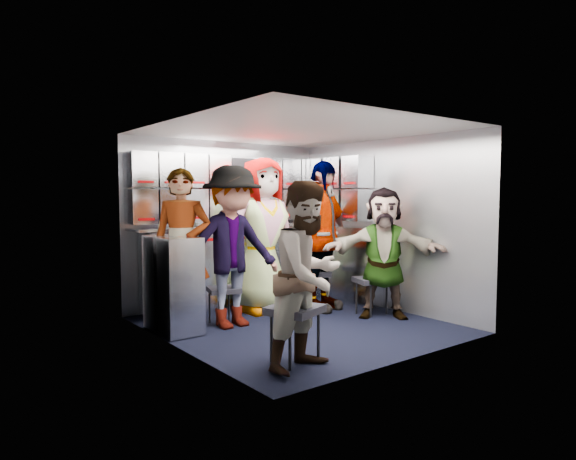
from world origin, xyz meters
TOP-DOWN VIEW (x-y plane):
  - floor at (0.00, 0.00)m, footprint 3.00×3.00m
  - wall_back at (0.00, 1.50)m, footprint 2.80×0.04m
  - wall_left at (-1.40, 0.00)m, footprint 0.04×3.00m
  - wall_right at (1.40, 0.00)m, footprint 0.04×3.00m
  - ceiling at (0.00, 0.00)m, footprint 2.80×3.00m
  - cart_bank_back at (0.00, 1.29)m, footprint 2.68×0.38m
  - cart_bank_left at (-1.19, 0.56)m, footprint 0.38×0.76m
  - counter at (0.00, 1.29)m, footprint 2.68×0.42m
  - locker_bank_back at (0.00, 1.35)m, footprint 2.68×0.28m
  - locker_bank_right at (1.25, 0.70)m, footprint 0.28×1.00m
  - right_cabinet at (1.25, 0.60)m, footprint 0.28×1.20m
  - coffee_niche at (0.18, 1.41)m, footprint 0.46×0.16m
  - red_latch_strip at (0.00, 1.09)m, footprint 2.60×0.02m
  - jump_seat_near_left at (-0.80, -0.97)m, footprint 0.52×0.50m
  - jump_seat_mid_left at (-0.59, 0.55)m, footprint 0.42×0.40m
  - jump_seat_center at (0.08, 0.96)m, footprint 0.35×0.33m
  - jump_seat_mid_right at (0.68, 0.57)m, footprint 0.48×0.47m
  - jump_seat_near_right at (1.01, -0.14)m, footprint 0.46×0.45m
  - attendant_standing at (-1.05, 0.63)m, footprint 0.73×0.72m
  - attendant_arc_a at (-0.80, -1.15)m, footprint 0.85×0.72m
  - attendant_arc_b at (-0.59, 0.37)m, footprint 1.11×0.64m
  - attendant_arc_c at (0.08, 0.78)m, footprint 0.95×0.65m
  - attendant_arc_d at (0.68, 0.39)m, footprint 1.15×0.71m
  - attendant_arc_e at (1.01, -0.32)m, footprint 1.31×1.29m
  - bottle_left at (-0.23, 1.24)m, footprint 0.07×0.07m
  - bottle_mid at (-0.52, 1.24)m, footprint 0.06×0.06m
  - bottle_right at (0.31, 1.24)m, footprint 0.07×0.07m
  - cup_left at (-1.01, 1.23)m, footprint 0.07×0.07m
  - cup_right at (0.68, 1.23)m, footprint 0.08×0.08m

SIDE VIEW (x-z plane):
  - floor at x=0.00m, z-range 0.00..0.00m
  - jump_seat_mid_left at x=-0.59m, z-range 0.15..0.55m
  - jump_seat_center at x=0.08m, z-range 0.16..0.57m
  - jump_seat_near_right at x=1.01m, z-range 0.17..0.60m
  - jump_seat_mid_right at x=0.68m, z-range 0.18..0.63m
  - jump_seat_near_left at x=-0.80m, z-range 0.19..0.67m
  - cart_bank_back at x=0.00m, z-range 0.00..0.99m
  - cart_bank_left at x=-1.19m, z-range 0.00..0.99m
  - right_cabinet at x=1.25m, z-range 0.00..1.00m
  - attendant_arc_e at x=1.01m, z-range 0.00..1.50m
  - attendant_arc_a at x=-0.80m, z-range 0.00..1.53m
  - attendant_standing at x=-1.05m, z-range 0.00..1.70m
  - attendant_arc_b at x=-0.59m, z-range 0.00..1.72m
  - red_latch_strip at x=0.00m, z-range 0.86..0.90m
  - attendant_arc_d at x=0.68m, z-range 0.00..1.83m
  - attendant_arc_c at x=0.08m, z-range 0.00..1.86m
  - counter at x=0.00m, z-range 1.00..1.03m
  - wall_back at x=0.00m, z-range 0.00..2.10m
  - wall_left at x=-1.40m, z-range 0.00..2.10m
  - wall_right at x=1.40m, z-range 0.00..2.10m
  - cup_left at x=-1.01m, z-range 1.03..1.12m
  - cup_right at x=0.68m, z-range 1.03..1.13m
  - bottle_left at x=-0.23m, z-range 1.03..1.27m
  - bottle_mid at x=-0.52m, z-range 1.03..1.29m
  - bottle_right at x=0.31m, z-range 1.03..1.30m
  - coffee_niche at x=0.18m, z-range 1.05..1.89m
  - locker_bank_back at x=0.00m, z-range 1.08..1.90m
  - locker_bank_right at x=1.25m, z-range 1.08..1.90m
  - ceiling at x=0.00m, z-range 2.09..2.11m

